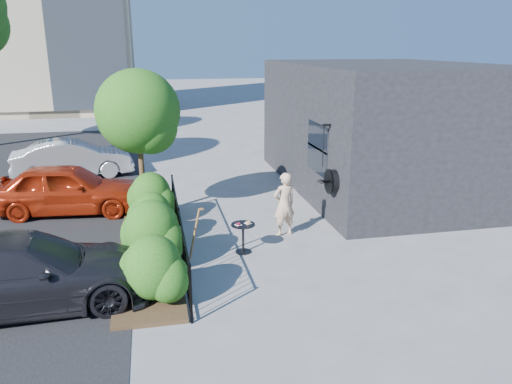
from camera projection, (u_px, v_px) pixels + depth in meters
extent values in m
plane|color=gray|center=(245.00, 249.00, 11.62)|extent=(120.00, 120.00, 0.00)
cube|color=black|center=(384.00, 126.00, 16.37)|extent=(6.00, 9.00, 4.00)
cube|color=black|center=(317.00, 148.00, 13.86)|extent=(0.04, 1.60, 1.40)
cube|color=black|center=(318.00, 148.00, 13.86)|extent=(0.05, 1.70, 0.06)
cylinder|color=black|center=(332.00, 181.00, 12.59)|extent=(0.18, 0.60, 0.60)
cylinder|color=black|center=(329.00, 181.00, 12.57)|extent=(0.03, 0.64, 0.64)
cube|color=black|center=(327.00, 125.00, 12.67)|extent=(0.25, 0.06, 0.06)
cylinder|color=black|center=(323.00, 146.00, 12.81)|extent=(0.02, 0.02, 1.05)
cylinder|color=black|center=(191.00, 294.00, 8.35)|extent=(0.05, 0.05, 1.10)
cylinder|color=black|center=(180.00, 231.00, 11.17)|extent=(0.05, 0.05, 1.10)
cylinder|color=black|center=(173.00, 194.00, 13.98)|extent=(0.05, 0.05, 1.10)
cube|color=black|center=(179.00, 210.00, 11.02)|extent=(0.03, 6.00, 0.03)
cube|color=black|center=(180.00, 250.00, 11.30)|extent=(0.03, 6.00, 0.03)
cylinder|color=black|center=(190.00, 291.00, 8.45)|extent=(0.02, 0.02, 1.04)
cylinder|color=black|center=(189.00, 286.00, 8.63)|extent=(0.02, 0.02, 1.04)
cylinder|color=black|center=(188.00, 281.00, 8.82)|extent=(0.02, 0.02, 1.04)
cylinder|color=black|center=(188.00, 276.00, 9.01)|extent=(0.02, 0.02, 1.04)
cylinder|color=black|center=(187.00, 271.00, 9.20)|extent=(0.02, 0.02, 1.04)
cylinder|color=black|center=(186.00, 267.00, 9.39)|extent=(0.02, 0.02, 1.04)
cylinder|color=black|center=(185.00, 262.00, 9.57)|extent=(0.02, 0.02, 1.04)
cylinder|color=black|center=(184.00, 258.00, 9.76)|extent=(0.02, 0.02, 1.04)
cylinder|color=black|center=(184.00, 254.00, 9.95)|extent=(0.02, 0.02, 1.04)
cylinder|color=black|center=(183.00, 250.00, 10.14)|extent=(0.02, 0.02, 1.04)
cylinder|color=black|center=(182.00, 246.00, 10.32)|extent=(0.02, 0.02, 1.04)
cylinder|color=black|center=(182.00, 243.00, 10.51)|extent=(0.02, 0.02, 1.04)
cylinder|color=black|center=(181.00, 239.00, 10.70)|extent=(0.02, 0.02, 1.04)
cylinder|color=black|center=(180.00, 236.00, 10.89)|extent=(0.02, 0.02, 1.04)
cylinder|color=black|center=(180.00, 233.00, 11.07)|extent=(0.02, 0.02, 1.04)
cylinder|color=black|center=(179.00, 230.00, 11.26)|extent=(0.02, 0.02, 1.04)
cylinder|color=black|center=(179.00, 227.00, 11.45)|extent=(0.02, 0.02, 1.04)
cylinder|color=black|center=(178.00, 224.00, 11.64)|extent=(0.02, 0.02, 1.04)
cylinder|color=black|center=(178.00, 221.00, 11.82)|extent=(0.02, 0.02, 1.04)
cylinder|color=black|center=(177.00, 218.00, 12.01)|extent=(0.02, 0.02, 1.04)
cylinder|color=black|center=(177.00, 215.00, 12.20)|extent=(0.02, 0.02, 1.04)
cylinder|color=black|center=(176.00, 213.00, 12.39)|extent=(0.02, 0.02, 1.04)
cylinder|color=black|center=(176.00, 210.00, 12.57)|extent=(0.02, 0.02, 1.04)
cylinder|color=black|center=(175.00, 208.00, 12.76)|extent=(0.02, 0.02, 1.04)
cylinder|color=black|center=(175.00, 206.00, 12.95)|extent=(0.02, 0.02, 1.04)
cylinder|color=black|center=(175.00, 203.00, 13.14)|extent=(0.02, 0.02, 1.04)
cylinder|color=black|center=(174.00, 201.00, 13.33)|extent=(0.02, 0.02, 1.04)
cylinder|color=black|center=(174.00, 199.00, 13.51)|extent=(0.02, 0.02, 1.04)
cylinder|color=black|center=(173.00, 197.00, 13.70)|extent=(0.02, 0.02, 1.04)
cylinder|color=black|center=(173.00, 195.00, 13.89)|extent=(0.02, 0.02, 1.04)
cube|color=#382616|center=(149.00, 255.00, 11.17)|extent=(1.30, 6.00, 0.08)
ellipsoid|color=#185112|center=(153.00, 269.00, 8.94)|extent=(1.10, 1.10, 1.24)
ellipsoid|color=#185112|center=(152.00, 237.00, 10.44)|extent=(1.10, 1.10, 1.24)
ellipsoid|color=#185112|center=(151.00, 214.00, 11.85)|extent=(1.10, 1.10, 1.24)
ellipsoid|color=#185112|center=(151.00, 197.00, 13.16)|extent=(1.10, 1.10, 1.24)
cylinder|color=#3F2B19|center=(142.00, 174.00, 13.45)|extent=(0.14, 0.14, 2.40)
sphere|color=#185112|center=(138.00, 114.00, 12.99)|extent=(2.20, 2.20, 2.20)
sphere|color=#185112|center=(151.00, 127.00, 12.95)|extent=(1.43, 1.43, 1.43)
cylinder|color=black|center=(243.00, 225.00, 11.23)|extent=(0.54, 0.54, 0.03)
cylinder|color=black|center=(243.00, 238.00, 11.32)|extent=(0.05, 0.05, 0.65)
cylinder|color=black|center=(243.00, 252.00, 11.41)|extent=(0.36, 0.36, 0.03)
cube|color=white|center=(238.00, 225.00, 11.17)|extent=(0.18, 0.18, 0.01)
cube|color=white|center=(248.00, 223.00, 11.27)|extent=(0.18, 0.18, 0.01)
torus|color=#550E21|center=(238.00, 224.00, 11.17)|extent=(0.12, 0.12, 0.04)
torus|color=#BE7C51|center=(248.00, 222.00, 11.26)|extent=(0.12, 0.12, 0.04)
imported|color=tan|center=(284.00, 204.00, 12.25)|extent=(0.66, 0.52, 1.60)
cylinder|color=brown|center=(194.00, 234.00, 10.58)|extent=(0.29, 0.05, 1.16)
cube|color=gray|center=(188.00, 261.00, 10.71)|extent=(0.08, 0.17, 0.24)
cylinder|color=brown|center=(202.00, 209.00, 10.45)|extent=(0.10, 0.09, 0.05)
imported|color=#A8270E|center=(67.00, 189.00, 13.92)|extent=(4.27, 2.05, 1.41)
imported|color=#A1A1A6|center=(73.00, 159.00, 17.69)|extent=(4.26, 2.06, 1.34)
imported|color=black|center=(22.00, 272.00, 8.88)|extent=(4.77, 2.19, 1.35)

